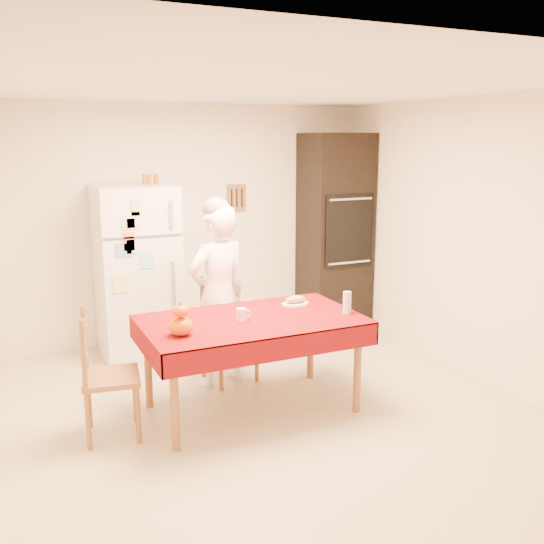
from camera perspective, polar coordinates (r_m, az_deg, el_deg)
floor at (r=4.90m, az=0.49°, el=-13.38°), size 4.50×4.50×0.00m
room_shell at (r=4.45m, az=0.53°, el=5.81°), size 4.02×4.52×2.51m
refrigerator at (r=6.14m, az=-12.56°, el=0.04°), size 0.75×0.74×1.70m
oven_cabinet at (r=6.96m, az=5.93°, el=3.80°), size 0.70×0.62×2.20m
dining_table at (r=4.77m, az=-1.95°, el=-5.19°), size 1.70×1.00×0.76m
chair_far at (r=5.48m, az=-4.35°, el=-4.88°), size 0.47×0.45×0.95m
chair_left at (r=4.56m, az=-15.77°, el=-8.96°), size 0.46×0.48×0.95m
seated_woman at (r=5.28m, az=-5.10°, el=-2.27°), size 0.66×0.52×1.60m
coffee_mug at (r=4.67m, az=-2.89°, el=-4.04°), size 0.08×0.08×0.10m
pumpkin_lower at (r=4.37m, az=-8.57°, el=-5.07°), size 0.18×0.18×0.13m
pumpkin_upper at (r=4.34m, az=-8.62°, el=-3.65°), size 0.12×0.12×0.09m
wine_glass at (r=4.90m, az=7.07°, el=-2.86°), size 0.07×0.07×0.18m
bread_plate at (r=5.12m, az=2.22°, el=-3.02°), size 0.24×0.24×0.02m
bread_loaf at (r=5.11m, az=2.22°, el=-2.58°), size 0.18×0.10×0.06m
spice_jar_left at (r=6.09m, az=-11.90°, el=8.54°), size 0.05×0.05×0.10m
spice_jar_mid at (r=6.10m, az=-11.51°, el=8.56°), size 0.05×0.05×0.10m
spice_jar_right at (r=6.11m, az=-10.87°, el=8.60°), size 0.05×0.05×0.10m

